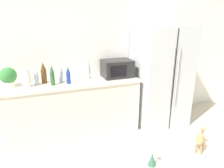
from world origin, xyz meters
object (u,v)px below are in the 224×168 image
at_px(refrigerator, 160,76).
at_px(back_bottle_1, 52,75).
at_px(back_bottle_4, 36,77).
at_px(back_bottle_5, 88,69).
at_px(wise_man_figurine_purple, 152,158).
at_px(paper_towel_roll, 26,78).
at_px(back_bottle_0, 68,75).
at_px(back_bottle_3, 44,73).
at_px(potted_plant, 8,77).
at_px(camel_figurine, 201,139).
at_px(back_bottle_2, 60,74).
at_px(microwave, 117,68).

bearing_deg(refrigerator, back_bottle_1, -179.96).
bearing_deg(back_bottle_4, refrigerator, -2.23).
relative_size(back_bottle_5, wise_man_figurine_purple, 2.56).
height_order(paper_towel_roll, back_bottle_0, back_bottle_0).
bearing_deg(back_bottle_3, potted_plant, -175.71).
relative_size(back_bottle_4, camel_figurine, 1.50).
bearing_deg(camel_figurine, refrigerator, 64.01).
xyz_separation_m(paper_towel_roll, back_bottle_3, (0.23, 0.11, 0.03)).
xyz_separation_m(back_bottle_2, wise_man_figurine_purple, (0.34, -2.08, -0.05)).
distance_m(back_bottle_0, back_bottle_1, 0.23).
bearing_deg(refrigerator, potted_plant, 177.24).
height_order(microwave, back_bottle_4, microwave).
relative_size(microwave, back_bottle_1, 1.60).
bearing_deg(back_bottle_2, back_bottle_0, -45.45).
height_order(back_bottle_0, back_bottle_2, back_bottle_2).
distance_m(paper_towel_roll, back_bottle_0, 0.57).
distance_m(back_bottle_4, wise_man_figurine_purple, 2.17).
xyz_separation_m(microwave, back_bottle_3, (-1.14, 0.04, 0.01)).
relative_size(refrigerator, back_bottle_2, 6.24).
xyz_separation_m(refrigerator, microwave, (-0.77, 0.11, 0.18)).
bearing_deg(back_bottle_4, back_bottle_0, -10.45).
bearing_deg(back_bottle_1, back_bottle_0, -0.38).
height_order(back_bottle_5, camel_figurine, back_bottle_5).
bearing_deg(refrigerator, back_bottle_0, -179.90).
bearing_deg(microwave, back_bottle_1, -173.99).
relative_size(camel_figurine, wise_man_figurine_purple, 1.33).
relative_size(potted_plant, camel_figurine, 1.73).
xyz_separation_m(back_bottle_4, wise_man_figurine_purple, (0.68, -2.06, -0.03)).
bearing_deg(back_bottle_1, back_bottle_3, 126.19).
distance_m(microwave, wise_man_figurine_purple, 2.16).
relative_size(back_bottle_2, back_bottle_4, 1.13).
height_order(potted_plant, camel_figurine, potted_plant).
xyz_separation_m(paper_towel_roll, back_bottle_2, (0.47, 0.06, 0.00)).
relative_size(microwave, camel_figurine, 2.96).
relative_size(potted_plant, back_bottle_1, 0.93).
bearing_deg(back_bottle_0, wise_man_figurine_purple, -83.09).
bearing_deg(microwave, wise_man_figurine_purple, -105.23).
distance_m(back_bottle_2, back_bottle_5, 0.44).
relative_size(back_bottle_1, back_bottle_2, 1.09).
height_order(back_bottle_1, camel_figurine, back_bottle_1).
xyz_separation_m(refrigerator, back_bottle_0, (-1.58, -0.00, 0.17)).
distance_m(paper_towel_roll, back_bottle_4, 0.14).
relative_size(paper_towel_roll, back_bottle_1, 0.85).
height_order(back_bottle_2, back_bottle_3, back_bottle_3).
distance_m(back_bottle_1, camel_figurine, 2.14).
xyz_separation_m(refrigerator, back_bottle_2, (-1.68, 0.10, 0.17)).
bearing_deg(microwave, potted_plant, 179.73).
bearing_deg(microwave, refrigerator, -7.91).
bearing_deg(potted_plant, back_bottle_2, -1.33).
distance_m(refrigerator, back_bottle_4, 2.03).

